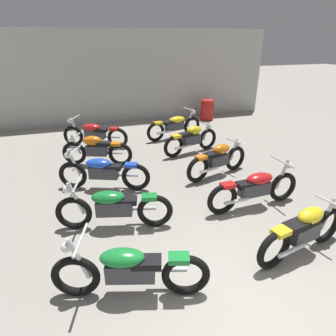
% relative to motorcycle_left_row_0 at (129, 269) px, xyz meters
% --- Properties ---
extents(ground_plane, '(60.00, 60.00, 0.00)m').
position_rel_motorcycle_left_row_0_xyz_m(ground_plane, '(1.43, -0.78, -0.45)').
color(ground_plane, gray).
extents(back_wall, '(12.82, 0.24, 3.60)m').
position_rel_motorcycle_left_row_0_xyz_m(back_wall, '(1.43, 9.24, 1.35)').
color(back_wall, '#B2B2AD').
rests_on(back_wall, ground).
extents(motorcycle_left_row_0, '(2.11, 0.87, 0.97)m').
position_rel_motorcycle_left_row_0_xyz_m(motorcycle_left_row_0, '(0.00, 0.00, 0.00)').
color(motorcycle_left_row_0, black).
rests_on(motorcycle_left_row_0, ground).
extents(motorcycle_left_row_1, '(2.13, 0.82, 0.97)m').
position_rel_motorcycle_left_row_0_xyz_m(motorcycle_left_row_1, '(0.02, 1.66, 0.00)').
color(motorcycle_left_row_1, black).
rests_on(motorcycle_left_row_1, ground).
extents(motorcycle_left_row_2, '(2.06, 1.00, 0.97)m').
position_rel_motorcycle_left_row_0_xyz_m(motorcycle_left_row_2, '(-0.00, 3.27, 0.00)').
color(motorcycle_left_row_2, black).
rests_on(motorcycle_left_row_2, ground).
extents(motorcycle_left_row_3, '(1.88, 0.81, 0.88)m').
position_rel_motorcycle_left_row_0_xyz_m(motorcycle_left_row_3, '(-0.02, 4.78, 0.01)').
color(motorcycle_left_row_3, black).
rests_on(motorcycle_left_row_3, ground).
extents(motorcycle_left_row_4, '(2.00, 1.10, 0.97)m').
position_rel_motorcycle_left_row_0_xyz_m(motorcycle_left_row_4, '(0.05, 6.31, 0.00)').
color(motorcycle_left_row_4, black).
rests_on(motorcycle_left_row_4, ground).
extents(motorcycle_right_row_0, '(1.95, 0.64, 0.88)m').
position_rel_motorcycle_left_row_0_xyz_m(motorcycle_right_row_0, '(2.85, -0.00, 0.01)').
color(motorcycle_right_row_0, black).
rests_on(motorcycle_right_row_0, ground).
extents(motorcycle_right_row_1, '(2.17, 0.68, 0.97)m').
position_rel_motorcycle_left_row_0_xyz_m(motorcycle_right_row_1, '(2.91, 1.51, 0.00)').
color(motorcycle_right_row_1, black).
rests_on(motorcycle_right_row_1, ground).
extents(motorcycle_right_row_2, '(1.91, 0.74, 0.88)m').
position_rel_motorcycle_left_row_0_xyz_m(motorcycle_right_row_2, '(2.87, 3.13, 0.01)').
color(motorcycle_right_row_2, black).
rests_on(motorcycle_right_row_2, ground).
extents(motorcycle_right_row_3, '(1.93, 0.71, 0.88)m').
position_rel_motorcycle_left_row_0_xyz_m(motorcycle_right_row_3, '(2.83, 4.84, 0.01)').
color(motorcycle_right_row_3, black).
rests_on(motorcycle_right_row_3, ground).
extents(motorcycle_right_row_4, '(2.14, 0.81, 0.97)m').
position_rel_motorcycle_left_row_0_xyz_m(motorcycle_right_row_4, '(2.81, 6.39, 0.00)').
color(motorcycle_right_row_4, black).
rests_on(motorcycle_right_row_4, ground).
extents(oil_drum, '(0.59, 0.59, 0.85)m').
position_rel_motorcycle_left_row_0_xyz_m(oil_drum, '(4.95, 8.35, -0.03)').
color(oil_drum, red).
rests_on(oil_drum, ground).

